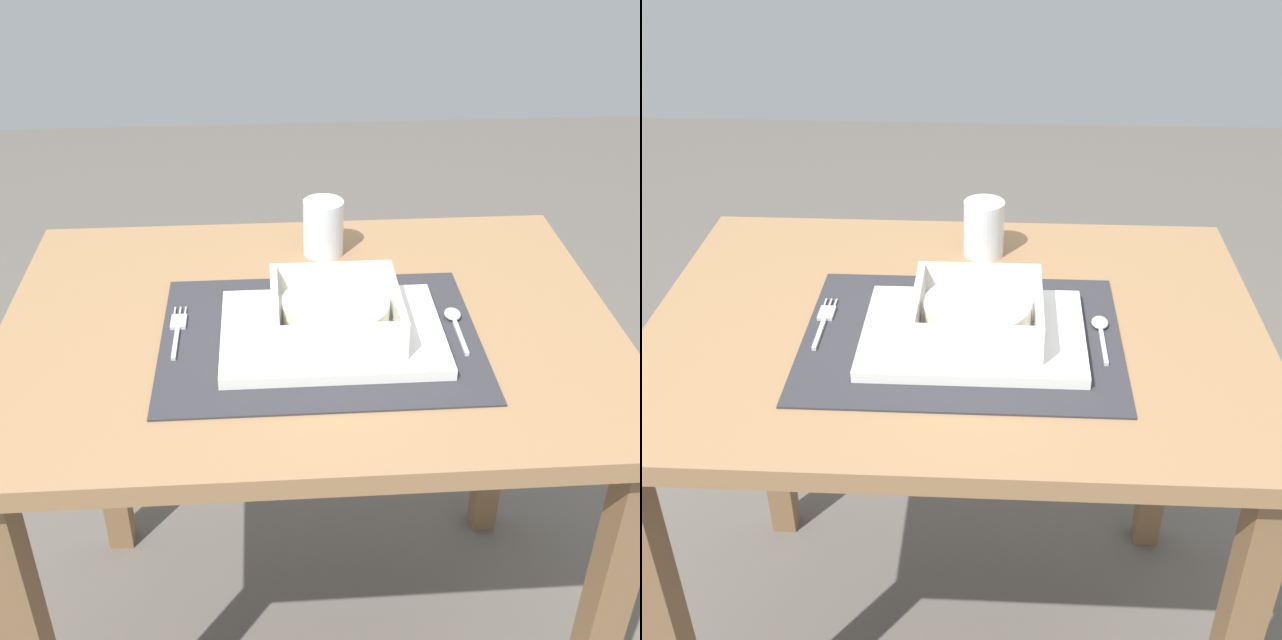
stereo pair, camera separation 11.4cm
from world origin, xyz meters
The scene contains 9 objects.
ground_plane centered at (0.00, 0.00, 0.00)m, with size 6.00×6.00×0.00m, color #59544C.
dining_table centered at (0.00, 0.00, 0.61)m, with size 0.89×0.66×0.73m.
placemat centered at (0.01, -0.05, 0.73)m, with size 0.44×0.34×0.00m, color #2D2D33.
serving_plate centered at (0.03, -0.05, 0.74)m, with size 0.31×0.22×0.02m, color white.
porridge_bowl centered at (0.03, -0.05, 0.77)m, with size 0.18×0.18×0.05m.
fork centered at (-0.19, -0.02, 0.73)m, with size 0.02×0.13×0.00m.
spoon centered at (0.21, -0.02, 0.73)m, with size 0.02×0.12×0.01m.
butter_knife centered at (0.18, -0.06, 0.73)m, with size 0.01×0.13×0.01m.
drinking_glass centered at (0.04, 0.21, 0.77)m, with size 0.07×0.07×0.09m.
Camera 1 is at (-0.05, -1.01, 1.36)m, focal length 46.28 mm.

